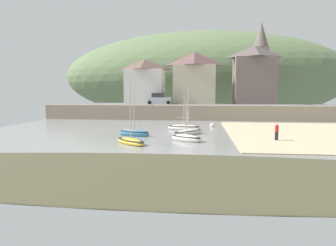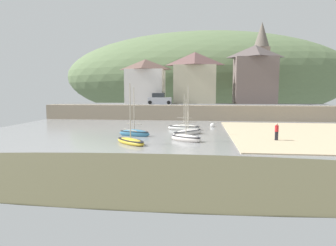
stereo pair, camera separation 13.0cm
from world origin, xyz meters
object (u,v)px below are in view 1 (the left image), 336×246
(waterfront_building_centre, at_px, (194,77))
(motorboat_with_cabin, at_px, (184,128))
(parked_car_near_slipway, at_px, (159,100))
(sailboat_nearest_shore, at_px, (186,138))
(sailboat_blue_trim, at_px, (188,132))
(person_on_slipway, at_px, (277,131))
(mooring_buoy, at_px, (212,125))
(waterfront_building_left, at_px, (145,81))
(church_with_spire, at_px, (260,62))
(waterfront_building_right, at_px, (254,74))
(sailboat_white_hull, at_px, (131,141))
(rowboat_small_beached, at_px, (134,133))

(waterfront_building_centre, xyz_separation_m, motorboat_with_cabin, (-0.79, -20.76, -7.00))
(waterfront_building_centre, relative_size, parked_car_near_slipway, 2.31)
(sailboat_nearest_shore, xyz_separation_m, parked_car_near_slipway, (-5.92, 24.31, 2.93))
(sailboat_blue_trim, relative_size, person_on_slipway, 3.36)
(mooring_buoy, bearing_deg, sailboat_blue_trim, -110.77)
(waterfront_building_left, height_order, motorboat_with_cabin, waterfront_building_left)
(sailboat_blue_trim, bearing_deg, waterfront_building_left, 61.20)
(waterfront_building_centre, distance_m, motorboat_with_cabin, 21.93)
(church_with_spire, height_order, mooring_buoy, church_with_spire)
(sailboat_blue_trim, height_order, parked_car_near_slipway, sailboat_blue_trim)
(waterfront_building_left, xyz_separation_m, waterfront_building_right, (20.43, 0.00, 1.17))
(sailboat_nearest_shore, distance_m, mooring_buoy, 11.99)
(waterfront_building_right, relative_size, sailboat_white_hull, 1.91)
(church_with_spire, xyz_separation_m, sailboat_white_hull, (-17.86, -34.82, -10.22))
(sailboat_blue_trim, distance_m, parked_car_near_slipway, 21.42)
(parked_car_near_slipway, distance_m, person_on_slipway, 27.66)
(waterfront_building_left, bearing_deg, person_on_slipway, -57.56)
(sailboat_white_hull, distance_m, motorboat_with_cabin, 10.92)
(rowboat_small_beached, bearing_deg, waterfront_building_right, 71.48)
(waterfront_building_right, bearing_deg, sailboat_blue_trim, -114.12)
(person_on_slipway, bearing_deg, mooring_buoy, 117.33)
(sailboat_nearest_shore, relative_size, parked_car_near_slipway, 1.01)
(sailboat_white_hull, height_order, parked_car_near_slipway, sailboat_white_hull)
(church_with_spire, distance_m, sailboat_white_hull, 40.45)
(church_with_spire, xyz_separation_m, parked_car_near_slipway, (-18.89, -8.50, -7.25))
(rowboat_small_beached, distance_m, mooring_buoy, 12.42)
(church_with_spire, bearing_deg, motorboat_with_cabin, -118.79)
(parked_car_near_slipway, bearing_deg, church_with_spire, 25.47)
(parked_car_near_slipway, bearing_deg, sailboat_nearest_shore, -75.06)
(waterfront_building_left, relative_size, waterfront_building_centre, 0.87)
(waterfront_building_right, distance_m, rowboat_small_beached, 31.99)
(waterfront_building_left, distance_m, rowboat_small_beached, 27.21)
(waterfront_building_centre, height_order, person_on_slipway, waterfront_building_centre)
(sailboat_white_hull, bearing_deg, sailboat_nearest_shore, 66.39)
(church_with_spire, bearing_deg, waterfront_building_left, -169.81)
(church_with_spire, bearing_deg, waterfront_building_right, -114.54)
(waterfront_building_left, relative_size, motorboat_with_cabin, 1.86)
(parked_car_near_slipway, xyz_separation_m, person_on_slipway, (14.43, -23.49, -2.22))
(sailboat_nearest_shore, bearing_deg, parked_car_near_slipway, 133.69)
(motorboat_with_cabin, bearing_deg, church_with_spire, 68.79)
(sailboat_blue_trim, bearing_deg, sailboat_white_hull, -178.74)
(church_with_spire, height_order, sailboat_blue_trim, church_with_spire)
(sailboat_nearest_shore, height_order, motorboat_with_cabin, motorboat_with_cabin)
(parked_car_near_slipway, bearing_deg, motorboat_with_cabin, -70.76)
(sailboat_white_hull, bearing_deg, waterfront_building_left, 142.10)
(motorboat_with_cabin, bearing_deg, sailboat_blue_trim, -73.45)
(waterfront_building_left, bearing_deg, sailboat_white_hull, -81.89)
(waterfront_building_left, relative_size, sailboat_blue_trim, 1.53)
(waterfront_building_left, height_order, rowboat_small_beached, waterfront_building_left)
(mooring_buoy, bearing_deg, sailboat_white_hull, -119.81)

